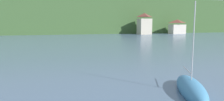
% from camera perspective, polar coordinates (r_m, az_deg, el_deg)
% --- Properties ---
extents(wooded_hillside, '(352.00, 70.07, 31.66)m').
position_cam_1_polar(wooded_hillside, '(123.71, -18.65, 8.16)').
color(wooded_hillside, '#38562D').
rests_on(wooded_hillside, ground_plane).
extents(shore_building_central, '(5.05, 4.81, 8.60)m').
position_cam_1_polar(shore_building_central, '(85.71, 8.93, 7.26)').
color(shore_building_central, '#BCB29E').
rests_on(shore_building_central, ground_plane).
extents(shore_building_eastcentral, '(6.33, 4.50, 6.07)m').
position_cam_1_polar(shore_building_eastcentral, '(92.92, 17.55, 6.27)').
color(shore_building_eastcentral, beige).
rests_on(shore_building_eastcentral, ground_plane).
extents(sailboat_mid_6, '(3.48, 5.61, 6.30)m').
position_cam_1_polar(sailboat_mid_6, '(14.71, 20.98, -9.87)').
color(sailboat_mid_6, teal).
rests_on(sailboat_mid_6, ground_plane).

